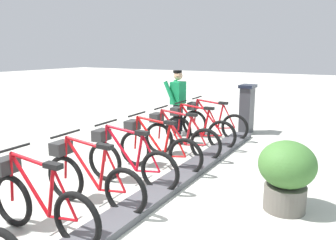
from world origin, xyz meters
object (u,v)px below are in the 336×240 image
(payment_kiosk, at_px, (247,108))
(bike_docked_6, at_px, (37,201))
(bike_docked_0, at_px, (211,122))
(bike_docked_3, at_px, (156,147))
(bike_docked_4, at_px, (127,160))
(planter_bush, at_px, (287,172))
(worker_near_rack, at_px, (178,100))
(bike_docked_2, at_px, (178,137))
(bike_docked_5, at_px, (89,177))
(bike_docked_1, at_px, (196,128))

(payment_kiosk, height_order, bike_docked_6, payment_kiosk)
(bike_docked_0, height_order, bike_docked_3, same)
(bike_docked_4, distance_m, planter_bush, 2.40)
(bike_docked_3, bearing_deg, payment_kiosk, -99.06)
(payment_kiosk, height_order, worker_near_rack, worker_near_rack)
(payment_kiosk, xyz_separation_m, bike_docked_3, (0.57, 3.59, -0.24))
(bike_docked_2, relative_size, bike_docked_5, 1.00)
(bike_docked_2, bearing_deg, bike_docked_3, 90.00)
(payment_kiosk, bearing_deg, bike_docked_2, 78.16)
(bike_docked_4, relative_size, worker_near_rack, 1.04)
(bike_docked_5, relative_size, planter_bush, 1.77)
(bike_docked_2, height_order, bike_docked_6, same)
(worker_near_rack, bearing_deg, payment_kiosk, -141.99)
(bike_docked_0, distance_m, bike_docked_5, 4.29)
(bike_docked_0, relative_size, bike_docked_2, 1.00)
(bike_docked_6, bearing_deg, bike_docked_1, -90.00)
(bike_docked_4, height_order, planter_bush, bike_docked_4)
(bike_docked_1, relative_size, bike_docked_6, 1.00)
(bike_docked_2, bearing_deg, bike_docked_4, 90.00)
(bike_docked_2, height_order, worker_near_rack, worker_near_rack)
(planter_bush, bearing_deg, payment_kiosk, -66.10)
(bike_docked_5, bearing_deg, bike_docked_1, -90.00)
(bike_docked_0, bearing_deg, bike_docked_6, 90.00)
(bike_docked_4, xyz_separation_m, bike_docked_6, (0.00, 1.72, 0.00))
(bike_docked_0, height_order, bike_docked_2, same)
(bike_docked_5, bearing_deg, bike_docked_3, -90.00)
(bike_docked_4, xyz_separation_m, worker_near_rack, (0.88, -3.31, 0.48))
(bike_docked_0, xyz_separation_m, worker_near_rack, (0.88, 0.12, 0.48))
(bike_docked_2, distance_m, bike_docked_6, 3.43)
(worker_near_rack, bearing_deg, bike_docked_5, 101.89)
(bike_docked_6, relative_size, planter_bush, 1.77)
(bike_docked_0, bearing_deg, worker_near_rack, 7.80)
(bike_docked_1, height_order, bike_docked_4, same)
(payment_kiosk, height_order, planter_bush, payment_kiosk)
(worker_near_rack, relative_size, planter_bush, 1.71)
(bike_docked_5, bearing_deg, bike_docked_6, 90.00)
(payment_kiosk, distance_m, bike_docked_4, 4.49)
(payment_kiosk, bearing_deg, bike_docked_4, 82.67)
(bike_docked_3, xyz_separation_m, planter_bush, (-2.36, 0.46, 0.11))
(bike_docked_3, relative_size, worker_near_rack, 1.04)
(payment_kiosk, height_order, bike_docked_0, payment_kiosk)
(bike_docked_3, height_order, bike_docked_5, same)
(bike_docked_0, bearing_deg, planter_bush, 127.94)
(bike_docked_6, xyz_separation_m, planter_bush, (-2.36, -2.11, 0.11))
(planter_bush, bearing_deg, bike_docked_6, 41.78)
(bike_docked_5, bearing_deg, planter_bush, -152.05)
(bike_docked_5, xyz_separation_m, bike_docked_6, (0.00, 0.86, 0.00))
(bike_docked_4, relative_size, planter_bush, 1.77)
(planter_bush, bearing_deg, bike_docked_4, 9.54)
(bike_docked_1, xyz_separation_m, bike_docked_6, (0.00, 4.29, 0.00))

